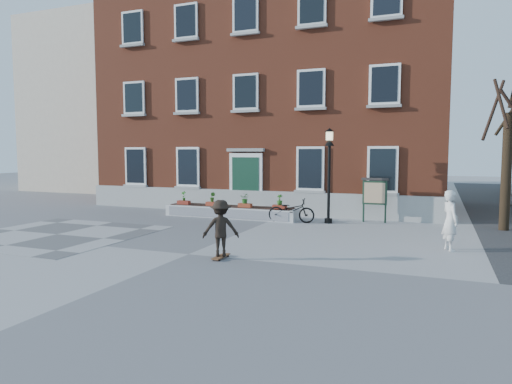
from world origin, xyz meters
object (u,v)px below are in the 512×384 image
at_px(bicycle, 291,210).
at_px(skateboarder, 221,228).
at_px(notice_board, 375,192).
at_px(bystander, 450,220).
at_px(lamp_post, 329,162).

xyz_separation_m(bicycle, skateboarder, (0.13, -6.92, 0.34)).
distance_m(notice_board, skateboarder, 8.85).
relative_size(bystander, lamp_post, 0.46).
relative_size(lamp_post, notice_board, 2.10).
bearing_deg(bystander, skateboarder, 95.33).
bearing_deg(skateboarder, lamp_post, 79.62).
bearing_deg(skateboarder, notice_board, 69.58).
xyz_separation_m(bystander, skateboarder, (-5.91, -3.51, -0.06)).
distance_m(bystander, skateboarder, 6.88).
bearing_deg(notice_board, bicycle, -157.01).
xyz_separation_m(bicycle, notice_board, (3.22, 1.36, 0.75)).
height_order(bicycle, notice_board, notice_board).
xyz_separation_m(bicycle, lamp_post, (1.48, 0.42, 2.03)).
height_order(bystander, skateboarder, bystander).
relative_size(notice_board, skateboarder, 1.14).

